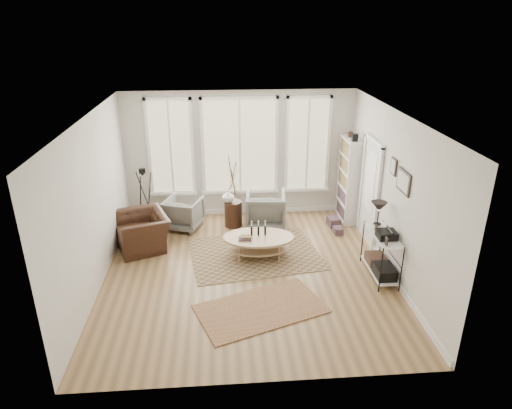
{
  "coord_description": "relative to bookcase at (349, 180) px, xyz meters",
  "views": [
    {
      "loc": [
        -0.43,
        -7.29,
        4.42
      ],
      "look_at": [
        0.2,
        0.6,
        1.1
      ],
      "focal_mm": 32.0,
      "sensor_mm": 36.0,
      "label": 1
    }
  ],
  "objects": [
    {
      "name": "book_stack_far",
      "position": [
        -0.39,
        -0.79,
        -0.88
      ],
      "size": [
        0.2,
        0.25,
        0.15
      ],
      "primitive_type": "cube",
      "rotation": [
        0.0,
        0.0,
        0.09
      ],
      "color": "brown",
      "rests_on": "ground"
    },
    {
      "name": "tripod_camera",
      "position": [
        -4.57,
        -0.06,
        -0.33
      ],
      "size": [
        0.48,
        0.48,
        1.35
      ],
      "color": "black",
      "rests_on": "ground"
    },
    {
      "name": "side_table",
      "position": [
        -2.63,
        -0.19,
        -0.16
      ],
      "size": [
        0.39,
        0.39,
        1.65
      ],
      "color": "#371F15",
      "rests_on": "ground"
    },
    {
      "name": "wall_art",
      "position": [
        0.14,
        -2.49,
        0.92
      ],
      "size": [
        0.04,
        0.88,
        0.44
      ],
      "color": "black",
      "rests_on": "ground"
    },
    {
      "name": "room",
      "position": [
        -2.42,
        -2.2,
        0.47
      ],
      "size": [
        5.5,
        5.54,
        2.9
      ],
      "color": "#9A7549",
      "rests_on": "ground"
    },
    {
      "name": "low_shelf",
      "position": [
        -0.06,
        -2.52,
        -0.44
      ],
      "size": [
        0.38,
        1.08,
        1.3
      ],
      "color": "white",
      "rests_on": "ground"
    },
    {
      "name": "book_stack_near",
      "position": [
        -0.39,
        -0.38,
        -0.86
      ],
      "size": [
        0.28,
        0.34,
        0.2
      ],
      "primitive_type": "cube",
      "rotation": [
        0.0,
        0.0,
        0.13
      ],
      "color": "brown",
      "rests_on": "ground"
    },
    {
      "name": "rug_runner",
      "position": [
        -2.29,
        -3.39,
        -0.94
      ],
      "size": [
        2.27,
        1.75,
        0.01
      ],
      "primitive_type": "cube",
      "rotation": [
        0.0,
        0.0,
        0.36
      ],
      "color": "brown",
      "rests_on": "ground"
    },
    {
      "name": "door",
      "position": [
        0.13,
        -1.08,
        0.17
      ],
      "size": [
        0.09,
        1.06,
        2.22
      ],
      "color": "silver",
      "rests_on": "ground"
    },
    {
      "name": "bookcase",
      "position": [
        0.0,
        0.0,
        0.0
      ],
      "size": [
        0.31,
        0.85,
        2.06
      ],
      "color": "white",
      "rests_on": "ground"
    },
    {
      "name": "coffee_table",
      "position": [
        -2.19,
        -1.65,
        -0.62
      ],
      "size": [
        1.41,
        0.93,
        0.63
      ],
      "color": "tan",
      "rests_on": "ground"
    },
    {
      "name": "armchair_right",
      "position": [
        -1.91,
        -0.26,
        -0.56
      ],
      "size": [
        0.93,
        0.95,
        0.79
      ],
      "primitive_type": "imported",
      "rotation": [
        0.0,
        0.0,
        3.04
      ],
      "color": "slate",
      "rests_on": "ground"
    },
    {
      "name": "accent_chair",
      "position": [
        -4.5,
        -1.07,
        -0.6
      ],
      "size": [
        1.37,
        1.29,
        0.71
      ],
      "primitive_type": "imported",
      "rotation": [
        0.0,
        0.0,
        -1.2
      ],
      "color": "#371F15",
      "rests_on": "ground"
    },
    {
      "name": "bay_window",
      "position": [
        -2.44,
        0.49,
        0.65
      ],
      "size": [
        4.14,
        0.12,
        2.24
      ],
      "color": "#CCB97D",
      "rests_on": "ground"
    },
    {
      "name": "vase",
      "position": [
        -2.74,
        -0.21,
        -0.23
      ],
      "size": [
        0.27,
        0.27,
        0.27
      ],
      "primitive_type": "imported",
      "rotation": [
        0.0,
        0.0,
        -0.03
      ],
      "color": "silver",
      "rests_on": "side_table"
    },
    {
      "name": "rug_main",
      "position": [
        -2.25,
        -1.55,
        -0.95
      ],
      "size": [
        2.74,
        2.22,
        0.01
      ],
      "primitive_type": "cube",
      "rotation": [
        0.0,
        0.0,
        0.15
      ],
      "color": "brown",
      "rests_on": "ground"
    },
    {
      "name": "armchair_left",
      "position": [
        -3.73,
        -0.21,
        -0.61
      ],
      "size": [
        0.95,
        0.97,
        0.69
      ],
      "primitive_type": "imported",
      "rotation": [
        0.0,
        0.0,
        2.8
      ],
      "color": "slate",
      "rests_on": "ground"
    }
  ]
}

